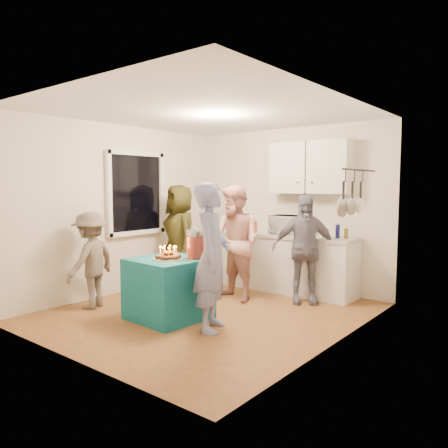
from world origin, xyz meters
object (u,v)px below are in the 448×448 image
Objects in this scene: party_table at (169,288)px; woman_back_center at (235,243)px; microwave at (288,225)px; punch_jar at (195,245)px; woman_back_left at (180,236)px; counter at (287,264)px; woman_back_right at (304,249)px; man_birthday at (212,257)px; child_near_left at (91,260)px.

woman_back_center is (0.12, 1.22, 0.46)m from party_table.
microwave is 0.63× the size of party_table.
punch_jar is 0.20× the size of woman_back_left.
counter is 0.63m from microwave.
counter is 6.47× the size of punch_jar.
woman_back_right is at bearing -40.58° from counter.
man_birthday reaches higher than punch_jar.
microwave is 0.40× the size of child_near_left.
man_birthday is 1.30× the size of child_near_left.
child_near_left is at bearing -122.52° from counter.
party_table is at bearing -84.97° from woman_back_center.
counter is 4.14× the size of microwave.
man_birthday is at bearing 0.63° from party_table.
microwave reaches higher than punch_jar.
microwave is 0.32× the size of woman_back_center.
woman_back_right is (0.97, 1.72, 0.40)m from party_table.
woman_back_left reaches higher than woman_back_right.
woman_back_left reaches higher than party_table.
microwave is at bearing 84.71° from punch_jar.
counter reaches higher than party_table.
punch_jar is 0.20× the size of woman_back_center.
woman_back_center is at bearing -2.38° from man_birthday.
woman_back_left is 2.09m from woman_back_right.
woman_back_center is (-0.30, -0.97, 0.41)m from counter.
punch_jar reaches higher than party_table.
man_birthday is at bearing -82.48° from counter.
woman_back_right reaches higher than child_near_left.
microwave reaches higher than party_table.
microwave is 0.31× the size of man_birthday.
punch_jar is 1.01m from woman_back_center.
party_table is at bearing 88.81° from child_near_left.
woman_back_left is (-1.32, 1.08, -0.09)m from punch_jar.
woman_back_right reaches higher than counter.
party_table is at bearing -137.58° from punch_jar.
woman_back_left is at bearing -173.04° from woman_back_center.
microwave is 2.21m from man_birthday.
counter is 2.98m from child_near_left.
woman_back_right reaches higher than microwave.
man_birthday is at bearing -11.57° from woman_back_left.
punch_jar is at bearing 36.56° from man_birthday.
child_near_left is (-1.43, -0.55, -0.27)m from punch_jar.
man_birthday reaches higher than woman_back_right.
party_table is at bearing 62.54° from man_birthday.
man_birthday is at bearing -53.46° from woman_back_center.
woman_back_right is (2.04, 0.42, -0.07)m from woman_back_left.
microwave is at bearing 103.89° from woman_back_right.
woman_back_left is 1.64m from child_near_left.
child_near_left is at bearing -69.31° from woman_back_left.
punch_jar is 0.52m from man_birthday.
counter is 1.31× the size of woman_back_left.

